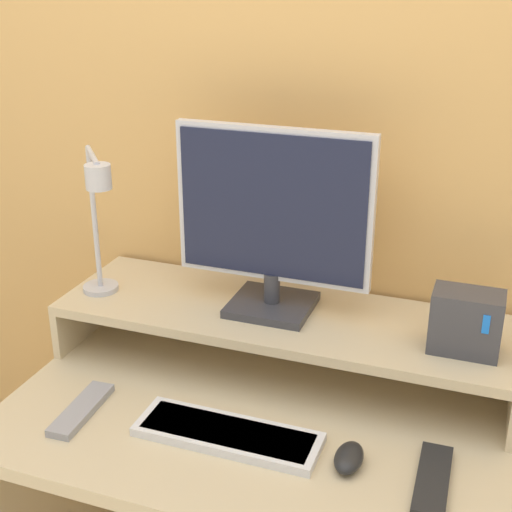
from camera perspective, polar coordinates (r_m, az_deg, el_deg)
The scene contains 10 objects.
wall_back at distance 1.63m, azimuth 4.52°, elevation 9.24°, with size 6.00×0.05×2.50m.
desk at distance 1.65m, azimuth -0.00°, elevation -19.02°, with size 1.01×0.67×0.77m.
monitor_shelf at distance 1.59m, azimuth 2.22°, elevation -5.17°, with size 1.01×0.31×0.13m.
monitor at distance 1.51m, azimuth 1.35°, elevation 3.00°, with size 0.43×0.17×0.41m.
desk_lamp at distance 1.57m, azimuth -12.53°, elevation 3.10°, with size 0.16×0.18×0.35m.
router_dock at distance 1.46m, azimuth 16.46°, elevation -5.08°, with size 0.14×0.08×0.13m.
keyboard at distance 1.41m, azimuth -2.28°, elevation -14.04°, with size 0.36×0.12×0.02m.
mouse at distance 1.35m, azimuth 7.44°, elevation -15.71°, with size 0.05×0.09×0.03m.
remote_control at distance 1.52m, azimuth -13.79°, elevation -11.84°, with size 0.06×0.19×0.02m.
remote_secondary at distance 1.34m, azimuth 13.95°, elevation -17.00°, with size 0.06×0.19×0.02m.
Camera 1 is at (0.42, -0.82, 1.63)m, focal length 50.00 mm.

